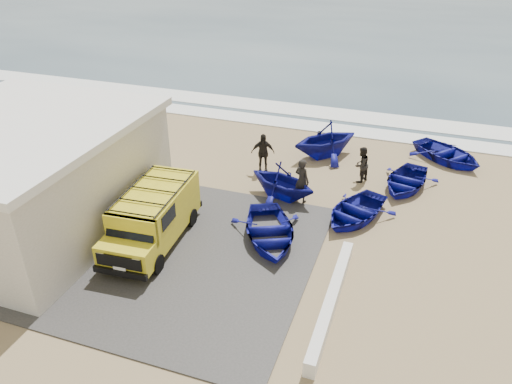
% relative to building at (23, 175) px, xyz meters
% --- Properties ---
extents(ground, '(160.00, 160.00, 0.00)m').
position_rel_building_xyz_m(ground, '(7.50, 2.00, -2.16)').
color(ground, '#957D56').
extents(slab, '(12.00, 10.00, 0.05)m').
position_rel_building_xyz_m(slab, '(5.50, -0.00, -2.14)').
color(slab, '#3D3B38').
rests_on(slab, ground).
extents(ocean, '(180.00, 88.00, 0.01)m').
position_rel_building_xyz_m(ocean, '(7.50, 58.00, -2.16)').
color(ocean, '#385166').
rests_on(ocean, ground).
extents(surf_line, '(180.00, 1.60, 0.06)m').
position_rel_building_xyz_m(surf_line, '(7.50, 14.00, -2.13)').
color(surf_line, white).
rests_on(surf_line, ground).
extents(surf_wash, '(180.00, 2.20, 0.04)m').
position_rel_building_xyz_m(surf_wash, '(7.50, 16.50, -2.14)').
color(surf_wash, white).
rests_on(surf_wash, ground).
extents(building, '(8.40, 9.40, 4.30)m').
position_rel_building_xyz_m(building, '(0.00, 0.00, 0.00)').
color(building, silver).
rests_on(building, ground).
extents(parapet, '(0.35, 6.00, 0.55)m').
position_rel_building_xyz_m(parapet, '(12.50, -1.00, -1.89)').
color(parapet, silver).
rests_on(parapet, ground).
extents(van, '(2.31, 5.17, 2.17)m').
position_rel_building_xyz_m(van, '(5.36, 0.44, -1.00)').
color(van, yellow).
rests_on(van, ground).
extents(boat_near_left, '(4.23, 4.77, 0.82)m').
position_rel_building_xyz_m(boat_near_left, '(9.47, 1.93, -1.76)').
color(boat_near_left, navy).
rests_on(boat_near_left, ground).
extents(boat_near_right, '(3.72, 4.31, 0.75)m').
position_rel_building_xyz_m(boat_near_right, '(12.33, 4.57, -1.79)').
color(boat_near_right, navy).
rests_on(boat_near_right, ground).
extents(boat_mid_left, '(3.93, 3.66, 1.69)m').
position_rel_building_xyz_m(boat_mid_left, '(8.99, 5.27, -1.32)').
color(boat_mid_left, navy).
rests_on(boat_mid_left, ground).
extents(boat_mid_right, '(3.22, 3.98, 0.73)m').
position_rel_building_xyz_m(boat_mid_right, '(14.08, 8.01, -1.80)').
color(boat_mid_right, navy).
rests_on(boat_mid_right, ground).
extents(boat_far_left, '(4.79, 4.80, 1.92)m').
position_rel_building_xyz_m(boat_far_left, '(9.84, 10.19, -1.20)').
color(boat_far_left, navy).
rests_on(boat_far_left, ground).
extents(boat_far_right, '(4.70, 4.56, 0.79)m').
position_rel_building_xyz_m(boat_far_right, '(15.86, 11.66, -1.77)').
color(boat_far_right, navy).
rests_on(boat_far_right, ground).
extents(fisherman_front, '(0.87, 0.75, 2.01)m').
position_rel_building_xyz_m(fisherman_front, '(9.86, 5.29, -1.16)').
color(fisherman_front, black).
rests_on(fisherman_front, ground).
extents(fisherman_middle, '(0.96, 1.04, 1.73)m').
position_rel_building_xyz_m(fisherman_middle, '(12.01, 7.99, -1.30)').
color(fisherman_middle, black).
rests_on(fisherman_middle, ground).
extents(fisherman_back, '(1.23, 0.83, 1.93)m').
position_rel_building_xyz_m(fisherman_back, '(7.33, 7.53, -1.20)').
color(fisherman_back, black).
rests_on(fisherman_back, ground).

